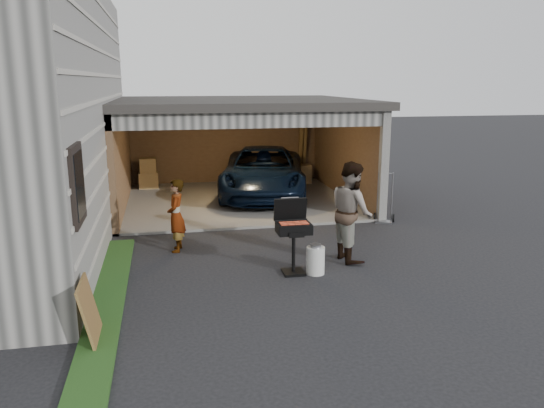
{
  "coord_description": "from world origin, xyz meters",
  "views": [
    {
      "loc": [
        -1.29,
        -8.3,
        3.38
      ],
      "look_at": [
        0.64,
        1.1,
        1.15
      ],
      "focal_mm": 35.0,
      "sensor_mm": 36.0,
      "label": 1
    }
  ],
  "objects_px": {
    "man": "(351,211)",
    "minivan": "(263,174)",
    "propane_tank": "(315,260)",
    "woman": "(176,216)",
    "bbq_grill": "(293,230)",
    "plywood_panel": "(90,312)",
    "hand_truck": "(384,213)"
  },
  "relations": [
    {
      "from": "plywood_panel",
      "to": "hand_truck",
      "type": "bearing_deg",
      "value": 38.41
    },
    {
      "from": "propane_tank",
      "to": "plywood_panel",
      "type": "distance_m",
      "value": 4.08
    },
    {
      "from": "propane_tank",
      "to": "plywood_panel",
      "type": "bearing_deg",
      "value": -152.74
    },
    {
      "from": "bbq_grill",
      "to": "propane_tank",
      "type": "height_order",
      "value": "bbq_grill"
    },
    {
      "from": "hand_truck",
      "to": "woman",
      "type": "bearing_deg",
      "value": -141.27
    },
    {
      "from": "bbq_grill",
      "to": "plywood_panel",
      "type": "distance_m",
      "value": 3.82
    },
    {
      "from": "minivan",
      "to": "propane_tank",
      "type": "relative_size",
      "value": 10.21
    },
    {
      "from": "minivan",
      "to": "plywood_panel",
      "type": "relative_size",
      "value": 5.91
    },
    {
      "from": "man",
      "to": "hand_truck",
      "type": "distance_m",
      "value": 3.13
    },
    {
      "from": "minivan",
      "to": "man",
      "type": "distance_m",
      "value": 5.93
    },
    {
      "from": "man",
      "to": "minivan",
      "type": "bearing_deg",
      "value": 0.54
    },
    {
      "from": "woman",
      "to": "bbq_grill",
      "type": "relative_size",
      "value": 1.11
    },
    {
      "from": "man",
      "to": "propane_tank",
      "type": "height_order",
      "value": "man"
    },
    {
      "from": "bbq_grill",
      "to": "propane_tank",
      "type": "relative_size",
      "value": 2.69
    },
    {
      "from": "man",
      "to": "bbq_grill",
      "type": "bearing_deg",
      "value": 106.9
    },
    {
      "from": "bbq_grill",
      "to": "propane_tank",
      "type": "bearing_deg",
      "value": -17.3
    },
    {
      "from": "woman",
      "to": "bbq_grill",
      "type": "height_order",
      "value": "woman"
    },
    {
      "from": "bbq_grill",
      "to": "woman",
      "type": "bearing_deg",
      "value": 139.49
    },
    {
      "from": "woman",
      "to": "hand_truck",
      "type": "xyz_separation_m",
      "value": [
        5.04,
        1.28,
        -0.5
      ]
    },
    {
      "from": "minivan",
      "to": "hand_truck",
      "type": "height_order",
      "value": "minivan"
    },
    {
      "from": "bbq_grill",
      "to": "plywood_panel",
      "type": "xyz_separation_m",
      "value": [
        -3.24,
        -1.99,
        -0.37
      ]
    },
    {
      "from": "minivan",
      "to": "woman",
      "type": "relative_size",
      "value": 3.43
    },
    {
      "from": "minivan",
      "to": "hand_truck",
      "type": "xyz_separation_m",
      "value": [
        2.36,
        -3.42,
        -0.47
      ]
    },
    {
      "from": "minivan",
      "to": "propane_tank",
      "type": "distance_m",
      "value": 6.56
    },
    {
      "from": "minivan",
      "to": "hand_truck",
      "type": "relative_size",
      "value": 4.13
    },
    {
      "from": "woman",
      "to": "bbq_grill",
      "type": "distance_m",
      "value": 2.64
    },
    {
      "from": "minivan",
      "to": "woman",
      "type": "bearing_deg",
      "value": -107.51
    },
    {
      "from": "woman",
      "to": "propane_tank",
      "type": "height_order",
      "value": "woman"
    },
    {
      "from": "hand_truck",
      "to": "propane_tank",
      "type": "bearing_deg",
      "value": -105.93
    },
    {
      "from": "minivan",
      "to": "bbq_grill",
      "type": "xyz_separation_m",
      "value": [
        -0.67,
        -6.41,
        0.09
      ]
    },
    {
      "from": "plywood_panel",
      "to": "hand_truck",
      "type": "distance_m",
      "value": 8.01
    },
    {
      "from": "bbq_grill",
      "to": "hand_truck",
      "type": "xyz_separation_m",
      "value": [
        3.03,
        2.99,
        -0.56
      ]
    }
  ]
}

